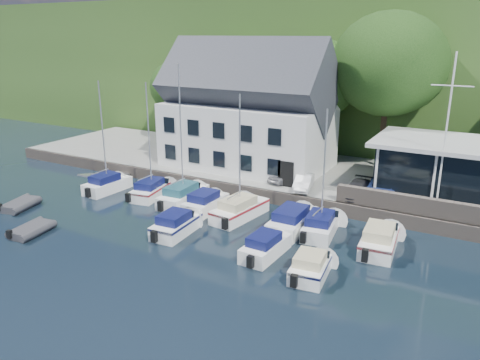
{
  "coord_description": "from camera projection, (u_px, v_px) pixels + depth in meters",
  "views": [
    {
      "loc": [
        12.21,
        -19.2,
        12.34
      ],
      "look_at": [
        -3.57,
        9.0,
        2.15
      ],
      "focal_mm": 35.0,
      "sensor_mm": 36.0,
      "label": 1
    }
  ],
  "objects": [
    {
      "name": "ground",
      "position": [
        216.0,
        271.0,
        25.37
      ],
      "size": [
        180.0,
        180.0,
        0.0
      ],
      "primitive_type": "plane",
      "color": "black",
      "rests_on": "ground"
    },
    {
      "name": "dinghy_1",
      "position": [
        32.0,
        228.0,
        29.99
      ],
      "size": [
        2.27,
        3.32,
        0.72
      ],
      "primitive_type": null,
      "rotation": [
        0.0,
        0.0,
        0.15
      ],
      "color": "#353539",
      "rests_on": "ground"
    },
    {
      "name": "quay_face",
      "position": [
        296.0,
        201.0,
        34.38
      ],
      "size": [
        60.0,
        0.3,
        1.0
      ],
      "primitive_type": "cube",
      "color": "#6D6157",
      "rests_on": "ground"
    },
    {
      "name": "flagpole",
      "position": [
        446.0,
        135.0,
        29.75
      ],
      "size": [
        2.47,
        0.2,
        10.28
      ],
      "primitive_type": null,
      "color": "silver",
      "rests_on": "quay"
    },
    {
      "name": "boat_r1_5",
      "position": [
        293.0,
        218.0,
        30.57
      ],
      "size": [
        2.25,
        6.88,
        1.53
      ],
      "primitive_type": null,
      "rotation": [
        0.0,
        0.0,
        0.02
      ],
      "color": "white",
      "rests_on": "ground"
    },
    {
      "name": "boat_r1_1",
      "position": [
        149.0,
        143.0,
        35.67
      ],
      "size": [
        2.93,
        6.32,
        8.61
      ],
      "primitive_type": null,
      "rotation": [
        0.0,
        0.0,
        0.17
      ],
      "color": "white",
      "rests_on": "ground"
    },
    {
      "name": "tree_3",
      "position": [
        387.0,
        91.0,
        39.69
      ],
      "size": [
        9.65,
        9.65,
        13.18
      ],
      "primitive_type": null,
      "color": "black",
      "rests_on": "quay"
    },
    {
      "name": "club_pavilion",
      "position": [
        471.0,
        172.0,
        32.65
      ],
      "size": [
        13.2,
        7.2,
        4.1
      ],
      "primitive_type": null,
      "color": "black",
      "rests_on": "quay"
    },
    {
      "name": "quay",
      "position": [
        325.0,
        179.0,
        39.79
      ],
      "size": [
        60.0,
        13.0,
        1.0
      ],
      "primitive_type": "cube",
      "color": "gray",
      "rests_on": "ground"
    },
    {
      "name": "boat_r1_7",
      "position": [
        380.0,
        237.0,
        27.69
      ],
      "size": [
        2.62,
        6.44,
        1.55
      ],
      "primitive_type": null,
      "rotation": [
        0.0,
        0.0,
        0.09
      ],
      "color": "white",
      "rests_on": "ground"
    },
    {
      "name": "boat_r2_3",
      "position": [
        266.0,
        244.0,
        26.92
      ],
      "size": [
        1.98,
        5.36,
        1.41
      ],
      "primitive_type": null,
      "rotation": [
        0.0,
        0.0,
        -0.04
      ],
      "color": "white",
      "rests_on": "ground"
    },
    {
      "name": "boat_r1_0",
      "position": [
        103.0,
        137.0,
        36.76
      ],
      "size": [
        2.18,
        5.89,
        9.11
      ],
      "primitive_type": null,
      "rotation": [
        0.0,
        0.0,
        -0.05
      ],
      "color": "white",
      "rests_on": "ground"
    },
    {
      "name": "hillside",
      "position": [
        421.0,
        61.0,
        74.57
      ],
      "size": [
        160.0,
        75.0,
        16.0
      ],
      "primitive_type": "cube",
      "color": "#2F4E1D",
      "rests_on": "ground"
    },
    {
      "name": "dinghy_0",
      "position": [
        21.0,
        203.0,
        34.39
      ],
      "size": [
        2.62,
        3.52,
        0.73
      ],
      "primitive_type": null,
      "rotation": [
        0.0,
        0.0,
        0.25
      ],
      "color": "#353539",
      "rests_on": "ground"
    },
    {
      "name": "car_dgrey",
      "position": [
        357.0,
        189.0,
        33.88
      ],
      "size": [
        1.58,
        3.78,
        1.09
      ],
      "primitive_type": "imported",
      "rotation": [
        0.0,
        0.0,
        0.01
      ],
      "color": "#29292D",
      "rests_on": "quay"
    },
    {
      "name": "tree_0",
      "position": [
        181.0,
        101.0,
        50.12
      ],
      "size": [
        6.39,
        6.39,
        8.73
      ],
      "primitive_type": null,
      "color": "black",
      "rests_on": "quay"
    },
    {
      "name": "gangway",
      "position": [
        110.0,
        182.0,
        40.55
      ],
      "size": [
        1.2,
        6.0,
        1.4
      ],
      "primitive_type": null,
      "color": "silver",
      "rests_on": "ground"
    },
    {
      "name": "harbor_building",
      "position": [
        248.0,
        117.0,
        40.76
      ],
      "size": [
        14.4,
        8.2,
        8.7
      ],
      "primitive_type": null,
      "color": "silver",
      "rests_on": "quay"
    },
    {
      "name": "boat_r1_3",
      "position": [
        206.0,
        201.0,
        33.77
      ],
      "size": [
        1.98,
        5.51,
        1.49
      ],
      "primitive_type": null,
      "rotation": [
        0.0,
        0.0,
        -0.0
      ],
      "color": "white",
      "rests_on": "ground"
    },
    {
      "name": "tree_1",
      "position": [
        236.0,
        94.0,
        47.81
      ],
      "size": [
        7.92,
        7.92,
        10.82
      ],
      "primitive_type": null,
      "color": "black",
      "rests_on": "quay"
    },
    {
      "name": "car_silver",
      "position": [
        284.0,
        175.0,
        37.23
      ],
      "size": [
        1.93,
        3.46,
        1.11
      ],
      "primitive_type": "imported",
      "rotation": [
        0.0,
        0.0,
        -0.2
      ],
      "color": "#A3A3A8",
      "rests_on": "quay"
    },
    {
      "name": "boat_r1_4",
      "position": [
        240.0,
        152.0,
        31.26
      ],
      "size": [
        2.89,
        7.06,
        9.41
      ],
      "primitive_type": null,
      "rotation": [
        0.0,
        0.0,
        -0.13
      ],
      "color": "white",
      "rests_on": "ground"
    },
    {
      "name": "car_blue",
      "position": [
        382.0,
        188.0,
        33.58
      ],
      "size": [
        1.87,
        4.17,
        1.39
      ],
      "primitive_type": "imported",
      "rotation": [
        0.0,
        0.0,
        0.07
      ],
      "color": "#2E448E",
      "rests_on": "quay"
    },
    {
      "name": "tree_2",
      "position": [
        313.0,
        100.0,
        42.55
      ],
      "size": [
        8.08,
        8.08,
        11.05
      ],
      "primitive_type": null,
      "color": "black",
      "rests_on": "quay"
    },
    {
      "name": "boat_r2_4",
      "position": [
        311.0,
        264.0,
        24.67
      ],
      "size": [
        2.41,
        4.83,
        1.35
      ],
      "primitive_type": null,
      "rotation": [
        0.0,
        0.0,
        0.12
      ],
      "color": "white",
      "rests_on": "ground"
    },
    {
      "name": "seawall",
      "position": [
        479.0,
        215.0,
        28.79
      ],
      "size": [
        18.0,
        0.5,
        1.2
      ],
      "primitive_type": "cube",
      "color": "#6D6157",
      "rests_on": "quay"
    },
    {
      "name": "boat_r2_2",
      "position": [
        176.0,
        223.0,
        29.91
      ],
      "size": [
        2.27,
        5.53,
        1.48
      ],
      "primitive_type": null,
      "rotation": [
        0.0,
        0.0,
        0.06
      ],
      "color": "white",
      "rests_on": "ground"
    },
    {
      "name": "boat_r1_6",
      "position": [
        324.0,
        168.0,
        28.82
      ],
      "size": [
        2.72,
        6.16,
        8.74
      ],
      "primitive_type": null,
      "rotation": [
        0.0,
        0.0,
        0.13
      ],
      "color": "white",
      "rests_on": "ground"
    },
    {
      "name": "boat_r1_2",
      "position": [
        181.0,
        142.0,
        34.07
      ],
      "size": [
        2.33,
        6.9,
        9.44
      ],
      "primitive_type": null,
      "rotation": [
        0.0,
        0.0,
        0.04
      ],
      "color": "white",
      "rests_on": "ground"
    },
    {
      "name": "car_white",
      "position": [
        304.0,
        182.0,
        35.4
      ],
      "size": [
        1.92,
        3.59,
        1.12
      ],
      "primitive_type": "imported",
      "rotation": [
        0.0,
        0.0,
        0.22
      ],
      "color": "silver",
      "rests_on": "quay"
    }
  ]
}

